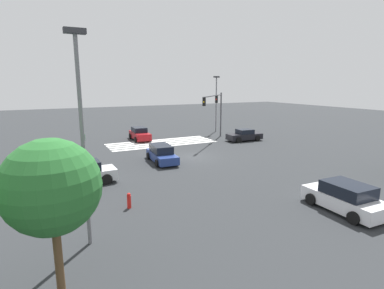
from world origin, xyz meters
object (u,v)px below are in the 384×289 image
at_px(car_4, 84,173).
at_px(pedestrian, 83,140).
at_px(traffic_signal_mast, 216,106).
at_px(fire_hydrant, 129,200).
at_px(car_2, 244,135).
at_px(car_1, 162,154).
at_px(car_3, 345,198).
at_px(street_light_pole_b, 81,123).
at_px(car_0, 140,134).
at_px(tree_corner_c, 52,187).
at_px(street_light_pole_a, 216,99).

bearing_deg(car_4, pedestrian, 81.24).
relative_size(traffic_signal_mast, fire_hydrant, 6.97).
distance_m(car_2, car_4, 20.76).
distance_m(car_1, car_3, 14.86).
bearing_deg(street_light_pole_b, pedestrian, -96.69).
bearing_deg(car_2, car_0, -25.10).
height_order(tree_corner_c, fire_hydrant, tree_corner_c).
bearing_deg(car_0, pedestrian, -69.97).
bearing_deg(street_light_pole_a, street_light_pole_b, 48.92).
relative_size(car_1, tree_corner_c, 0.89).
height_order(car_0, car_2, car_0).
bearing_deg(traffic_signal_mast, car_3, 32.51).
distance_m(pedestrian, tree_corner_c, 23.24).
height_order(car_4, fire_hydrant, car_4).
relative_size(car_3, car_4, 1.04).
height_order(traffic_signal_mast, car_2, traffic_signal_mast).
distance_m(car_2, fire_hydrant, 22.02).
distance_m(car_0, street_light_pole_b, 24.42).
bearing_deg(fire_hydrant, pedestrian, -89.58).
height_order(car_2, car_3, car_3).
xyz_separation_m(traffic_signal_mast, car_4, (16.32, 9.86, -3.40)).
xyz_separation_m(pedestrian, tree_corner_c, (3.65, 22.80, 2.61)).
height_order(pedestrian, street_light_pole_a, street_light_pole_a).
bearing_deg(car_4, street_light_pole_a, 36.47).
distance_m(street_light_pole_a, fire_hydrant, 28.01).
height_order(street_light_pole_a, street_light_pole_b, street_light_pole_b).
distance_m(car_4, pedestrian, 11.91).
xyz_separation_m(traffic_signal_mast, fire_hydrant, (14.71, 15.19, -3.70)).
distance_m(car_4, tree_corner_c, 11.55).
relative_size(car_0, fire_hydrant, 5.02).
bearing_deg(car_0, car_4, -28.50).
xyz_separation_m(traffic_signal_mast, pedestrian, (14.84, -1.96, -3.16)).
bearing_deg(car_3, fire_hydrant, 63.19).
xyz_separation_m(traffic_signal_mast, car_0, (8.12, -4.17, -3.42)).
distance_m(car_4, street_light_pole_a, 25.49).
distance_m(car_1, fire_hydrant, 9.93).
height_order(traffic_signal_mast, street_light_pole_b, street_light_pole_b).
bearing_deg(street_light_pole_b, car_1, -124.04).
distance_m(car_3, street_light_pole_a, 27.90).
bearing_deg(tree_corner_c, street_light_pole_b, -115.11).
height_order(car_0, car_1, car_0).
height_order(car_3, pedestrian, pedestrian).
distance_m(car_3, pedestrian, 24.90).
bearing_deg(traffic_signal_mast, car_1, -9.76).
bearing_deg(car_1, pedestrian, -144.52).
relative_size(car_4, street_light_pole_b, 0.48).
relative_size(car_1, street_light_pole_b, 0.52).
bearing_deg(street_light_pole_a, traffic_signal_mast, 58.24).
distance_m(car_2, tree_corner_c, 28.67).
height_order(car_2, car_4, car_4).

